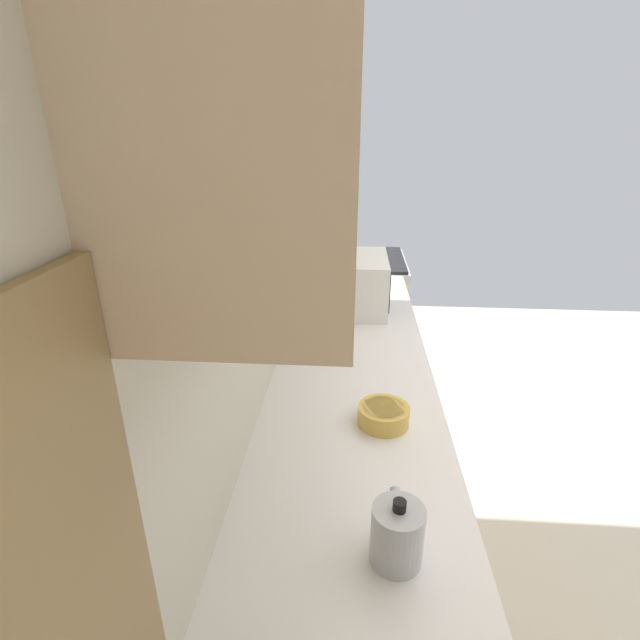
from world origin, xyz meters
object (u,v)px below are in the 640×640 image
Objects in this scene: microwave at (349,282)px; kettle at (397,534)px; oven_range at (356,318)px; bowl at (384,414)px.

microwave is 2.67× the size of kettle.
oven_range is at bearing -3.18° from microwave.
microwave is (-0.93, 0.05, 0.59)m from oven_range.
microwave is at bearing 176.82° from oven_range.
bowl is (-1.04, -0.13, -0.10)m from microwave.
oven_range is at bearing 2.21° from bowl.
kettle is at bearing -175.31° from microwave.
bowl is 0.52m from kettle.
bowl is at bearing 0.00° from kettle.
bowl is at bearing -177.79° from oven_range.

